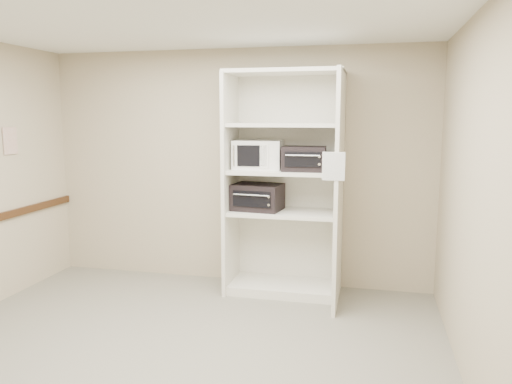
% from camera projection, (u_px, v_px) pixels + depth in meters
% --- Properties ---
extents(floor, '(4.50, 4.00, 0.01)m').
position_uv_depth(floor, '(172.00, 356.00, 4.08)').
color(floor, '#635F56').
rests_on(floor, ground).
extents(ceiling, '(4.50, 4.00, 0.01)m').
position_uv_depth(ceiling, '(163.00, 12.00, 3.67)').
color(ceiling, white).
extents(wall_back, '(4.50, 0.02, 2.70)m').
position_uv_depth(wall_back, '(236.00, 168.00, 5.80)').
color(wall_back, tan).
rests_on(wall_back, ground).
extents(wall_right, '(0.02, 4.00, 2.70)m').
position_uv_depth(wall_right, '(478.00, 205.00, 3.37)').
color(wall_right, tan).
rests_on(wall_right, ground).
extents(shelving_unit, '(1.24, 0.92, 2.42)m').
position_uv_depth(shelving_unit, '(288.00, 192.00, 5.40)').
color(shelving_unit, silver).
rests_on(shelving_unit, floor).
extents(microwave, '(0.54, 0.42, 0.31)m').
position_uv_depth(microwave, '(258.00, 154.00, 5.47)').
color(microwave, white).
rests_on(microwave, shelving_unit).
extents(toaster_oven_upper, '(0.46, 0.36, 0.26)m').
position_uv_depth(toaster_oven_upper, '(304.00, 159.00, 5.25)').
color(toaster_oven_upper, black).
rests_on(toaster_oven_upper, shelving_unit).
extents(toaster_oven_lower, '(0.56, 0.44, 0.29)m').
position_uv_depth(toaster_oven_lower, '(258.00, 197.00, 5.48)').
color(toaster_oven_lower, black).
rests_on(toaster_oven_lower, shelving_unit).
extents(paper_sign, '(0.20, 0.01, 0.26)m').
position_uv_depth(paper_sign, '(334.00, 166.00, 4.62)').
color(paper_sign, white).
rests_on(paper_sign, shelving_unit).
extents(wall_poster, '(0.01, 0.21, 0.29)m').
position_uv_depth(wall_poster, '(10.00, 141.00, 5.32)').
color(wall_poster, silver).
rests_on(wall_poster, wall_left).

